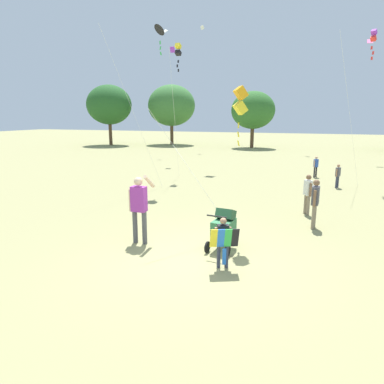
{
  "coord_description": "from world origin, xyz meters",
  "views": [
    {
      "loc": [
        2.34,
        -6.92,
        3.21
      ],
      "look_at": [
        -0.57,
        1.16,
        1.3
      ],
      "focal_mm": 32.23,
      "sensor_mm": 36.0,
      "label": 1
    }
  ],
  "objects_px": {
    "stroller": "(224,225)",
    "kite_green_novelty": "(373,39)",
    "kite_adult_black": "(240,102)",
    "person_kid_running": "(315,200)",
    "person_red_shirt": "(308,191)",
    "kite_orange_delta": "(178,51)",
    "person_sitting_far": "(338,174)",
    "person_couple_left": "(316,165)",
    "kite_blue_high": "(159,33)",
    "child_with_butterfly_kite": "(223,239)",
    "person_adult_flyer": "(139,204)"
  },
  "relations": [
    {
      "from": "kite_green_novelty",
      "to": "person_sitting_far",
      "type": "distance_m",
      "value": 5.97
    },
    {
      "from": "person_kid_running",
      "to": "child_with_butterfly_kite",
      "type": "bearing_deg",
      "value": -117.05
    },
    {
      "from": "person_sitting_far",
      "to": "kite_blue_high",
      "type": "bearing_deg",
      "value": -161.15
    },
    {
      "from": "kite_adult_black",
      "to": "person_sitting_far",
      "type": "xyz_separation_m",
      "value": [
        2.85,
        7.98,
        -2.91
      ]
    },
    {
      "from": "kite_orange_delta",
      "to": "kite_green_novelty",
      "type": "height_order",
      "value": "kite_green_novelty"
    },
    {
      "from": "stroller",
      "to": "kite_blue_high",
      "type": "bearing_deg",
      "value": 126.0
    },
    {
      "from": "kite_orange_delta",
      "to": "kite_blue_high",
      "type": "bearing_deg",
      "value": -83.3
    },
    {
      "from": "kite_orange_delta",
      "to": "person_couple_left",
      "type": "distance_m",
      "value": 9.23
    },
    {
      "from": "stroller",
      "to": "kite_green_novelty",
      "type": "height_order",
      "value": "kite_green_novelty"
    },
    {
      "from": "kite_blue_high",
      "to": "stroller",
      "type": "bearing_deg",
      "value": -54.0
    },
    {
      "from": "kite_adult_black",
      "to": "kite_green_novelty",
      "type": "height_order",
      "value": "kite_green_novelty"
    },
    {
      "from": "child_with_butterfly_kite",
      "to": "kite_orange_delta",
      "type": "distance_m",
      "value": 12.92
    },
    {
      "from": "kite_green_novelty",
      "to": "person_couple_left",
      "type": "xyz_separation_m",
      "value": [
        -1.91,
        1.56,
        -5.79
      ]
    },
    {
      "from": "kite_blue_high",
      "to": "person_red_shirt",
      "type": "distance_m",
      "value": 8.93
    },
    {
      "from": "stroller",
      "to": "kite_green_novelty",
      "type": "distance_m",
      "value": 12.1
    },
    {
      "from": "person_adult_flyer",
      "to": "kite_orange_delta",
      "type": "xyz_separation_m",
      "value": [
        -2.79,
        9.64,
        5.34
      ]
    },
    {
      "from": "kite_green_novelty",
      "to": "person_kid_running",
      "type": "distance_m",
      "value": 9.47
    },
    {
      "from": "kite_adult_black",
      "to": "person_sitting_far",
      "type": "height_order",
      "value": "kite_adult_black"
    },
    {
      "from": "kite_orange_delta",
      "to": "person_sitting_far",
      "type": "bearing_deg",
      "value": -3.29
    },
    {
      "from": "person_kid_running",
      "to": "kite_orange_delta",
      "type": "bearing_deg",
      "value": 135.45
    },
    {
      "from": "person_red_shirt",
      "to": "person_kid_running",
      "type": "distance_m",
      "value": 1.47
    },
    {
      "from": "person_adult_flyer",
      "to": "kite_orange_delta",
      "type": "relative_size",
      "value": 0.27
    },
    {
      "from": "child_with_butterfly_kite",
      "to": "person_kid_running",
      "type": "xyz_separation_m",
      "value": [
        1.79,
        3.51,
        0.18
      ]
    },
    {
      "from": "stroller",
      "to": "person_couple_left",
      "type": "bearing_deg",
      "value": 79.96
    },
    {
      "from": "child_with_butterfly_kite",
      "to": "kite_orange_delta",
      "type": "xyz_separation_m",
      "value": [
        -5.17,
        10.37,
        5.72
      ]
    },
    {
      "from": "stroller",
      "to": "person_sitting_far",
      "type": "relative_size",
      "value": 1.02
    },
    {
      "from": "person_red_shirt",
      "to": "person_sitting_far",
      "type": "xyz_separation_m",
      "value": [
        1.16,
        4.96,
        -0.15
      ]
    },
    {
      "from": "stroller",
      "to": "person_adult_flyer",
      "type": "bearing_deg",
      "value": -171.05
    },
    {
      "from": "person_sitting_far",
      "to": "person_couple_left",
      "type": "distance_m",
      "value": 2.73
    },
    {
      "from": "kite_orange_delta",
      "to": "person_kid_running",
      "type": "distance_m",
      "value": 11.23
    },
    {
      "from": "stroller",
      "to": "person_couple_left",
      "type": "relative_size",
      "value": 0.99
    },
    {
      "from": "person_adult_flyer",
      "to": "kite_green_novelty",
      "type": "height_order",
      "value": "kite_green_novelty"
    },
    {
      "from": "person_couple_left",
      "to": "kite_green_novelty",
      "type": "bearing_deg",
      "value": -39.33
    },
    {
      "from": "person_couple_left",
      "to": "person_kid_running",
      "type": "bearing_deg",
      "value": -89.79
    },
    {
      "from": "person_sitting_far",
      "to": "person_couple_left",
      "type": "xyz_separation_m",
      "value": [
        -0.96,
        2.56,
        0.02
      ]
    },
    {
      "from": "stroller",
      "to": "person_red_shirt",
      "type": "xyz_separation_m",
      "value": [
        1.81,
        3.89,
        0.18
      ]
    },
    {
      "from": "person_sitting_far",
      "to": "person_adult_flyer",
      "type": "bearing_deg",
      "value": -119.03
    },
    {
      "from": "kite_adult_black",
      "to": "person_kid_running",
      "type": "relative_size",
      "value": 2.73
    },
    {
      "from": "kite_blue_high",
      "to": "person_couple_left",
      "type": "distance_m",
      "value": 10.22
    },
    {
      "from": "child_with_butterfly_kite",
      "to": "kite_orange_delta",
      "type": "height_order",
      "value": "kite_orange_delta"
    },
    {
      "from": "kite_blue_high",
      "to": "person_couple_left",
      "type": "bearing_deg",
      "value": 37.94
    },
    {
      "from": "kite_green_novelty",
      "to": "kite_adult_black",
      "type": "bearing_deg",
      "value": -112.97
    },
    {
      "from": "stroller",
      "to": "person_red_shirt",
      "type": "distance_m",
      "value": 4.29
    },
    {
      "from": "kite_orange_delta",
      "to": "child_with_butterfly_kite",
      "type": "bearing_deg",
      "value": -63.49
    },
    {
      "from": "person_adult_flyer",
      "to": "person_sitting_far",
      "type": "xyz_separation_m",
      "value": [
        5.1,
        9.18,
        -0.4
      ]
    },
    {
      "from": "child_with_butterfly_kite",
      "to": "person_sitting_far",
      "type": "distance_m",
      "value": 10.28
    },
    {
      "from": "stroller",
      "to": "person_red_shirt",
      "type": "height_order",
      "value": "person_red_shirt"
    },
    {
      "from": "stroller",
      "to": "kite_adult_black",
      "type": "distance_m",
      "value": 3.07
    },
    {
      "from": "kite_green_novelty",
      "to": "person_red_shirt",
      "type": "distance_m",
      "value": 8.49
    },
    {
      "from": "kite_orange_delta",
      "to": "person_red_shirt",
      "type": "height_order",
      "value": "kite_orange_delta"
    }
  ]
}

